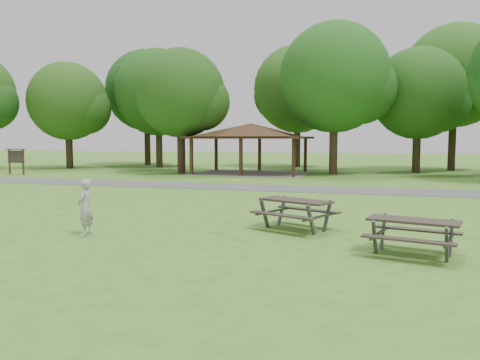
% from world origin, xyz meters
% --- Properties ---
extents(ground, '(160.00, 160.00, 0.00)m').
position_xyz_m(ground, '(0.00, 0.00, 0.00)').
color(ground, '#427722').
rests_on(ground, ground).
extents(asphalt_path, '(120.00, 3.20, 0.02)m').
position_xyz_m(asphalt_path, '(0.00, 14.00, 0.01)').
color(asphalt_path, '#4C4C4F').
rests_on(asphalt_path, ground).
extents(pavilion, '(8.60, 7.01, 3.76)m').
position_xyz_m(pavilion, '(-4.00, 24.00, 3.06)').
color(pavilion, '#352313').
rests_on(pavilion, ground).
extents(notice_board, '(1.60, 0.30, 1.88)m').
position_xyz_m(notice_board, '(-20.00, 18.00, 1.31)').
color(notice_board, '#3E2616').
rests_on(notice_board, ground).
extents(tree_row_b, '(7.14, 6.80, 9.28)m').
position_xyz_m(tree_row_b, '(-20.92, 25.53, 5.67)').
color(tree_row_b, black).
rests_on(tree_row_b, ground).
extents(tree_row_c, '(8.19, 7.80, 10.67)m').
position_xyz_m(tree_row_c, '(-13.90, 29.03, 6.54)').
color(tree_row_c, '#312215').
rests_on(tree_row_c, ground).
extents(tree_row_d, '(6.93, 6.60, 9.27)m').
position_xyz_m(tree_row_d, '(-8.92, 22.53, 5.77)').
color(tree_row_d, black).
rests_on(tree_row_d, ground).
extents(tree_row_e, '(8.40, 8.00, 11.02)m').
position_xyz_m(tree_row_e, '(2.10, 25.03, 6.78)').
color(tree_row_e, '#312215').
rests_on(tree_row_e, ground).
extents(tree_row_f, '(7.35, 7.00, 9.55)m').
position_xyz_m(tree_row_f, '(8.09, 28.53, 5.84)').
color(tree_row_f, black).
rests_on(tree_row_f, ground).
extents(tree_deep_a, '(8.40, 8.00, 11.38)m').
position_xyz_m(tree_deep_a, '(-16.90, 32.53, 7.13)').
color(tree_deep_a, black).
rests_on(tree_deep_a, ground).
extents(tree_deep_b, '(8.40, 8.00, 11.13)m').
position_xyz_m(tree_deep_b, '(-1.90, 33.03, 6.89)').
color(tree_deep_b, black).
rests_on(tree_deep_b, ground).
extents(tree_deep_c, '(8.82, 8.40, 11.90)m').
position_xyz_m(tree_deep_c, '(11.10, 32.03, 7.44)').
color(tree_deep_c, black).
rests_on(tree_deep_c, ground).
extents(picnic_table_middle, '(2.53, 2.33, 0.88)m').
position_xyz_m(picnic_table_middle, '(2.89, 3.17, 0.65)').
color(picnic_table_middle, '#2D2520').
rests_on(picnic_table_middle, ground).
extents(picnic_table_far, '(2.22, 1.95, 0.83)m').
position_xyz_m(picnic_table_far, '(5.88, 0.94, 0.61)').
color(picnic_table_far, '#2E2821').
rests_on(picnic_table_far, ground).
extents(frisbee_in_flight, '(0.31, 0.31, 0.02)m').
position_xyz_m(frisbee_in_flight, '(1.58, 1.73, 1.51)').
color(frisbee_in_flight, yellow).
rests_on(frisbee_in_flight, ground).
extents(frisbee_thrower, '(0.44, 0.60, 1.51)m').
position_xyz_m(frisbee_thrower, '(-2.39, 0.81, 0.75)').
color(frisbee_thrower, '#A5A5A7').
rests_on(frisbee_thrower, ground).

